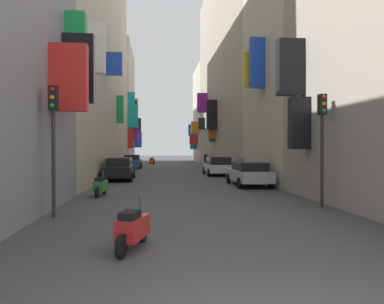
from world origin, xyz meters
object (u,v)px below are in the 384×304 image
scooter_orange (152,161)px  scooter_red (133,228)px  traffic_light_far_corner (322,130)px  traffic_light_near_corner (53,128)px  pedestrian_crossing (206,160)px  parked_car_blue (132,161)px  parked_car_white (218,166)px  parked_car_silver (249,173)px  pedestrian_near_left (241,168)px  parked_car_black (119,168)px  scooter_green (101,186)px

scooter_orange → scooter_red: (-0.01, -40.93, 0.00)m
traffic_light_far_corner → scooter_red: bearing=-142.8°
scooter_orange → traffic_light_near_corner: 37.25m
pedestrian_crossing → parked_car_blue: bearing=179.5°
scooter_red → traffic_light_far_corner: (6.51, 4.94, 2.35)m
parked_car_white → parked_car_silver: 8.12m
scooter_red → pedestrian_near_left: (6.09, 15.76, 0.41)m
parked_car_black → parked_car_blue: bearing=90.2°
parked_car_blue → pedestrian_crossing: bearing=-0.5°
parked_car_blue → traffic_light_near_corner: bearing=-91.4°
parked_car_black → pedestrian_near_left: (8.05, -1.48, 0.09)m
parked_car_silver → scooter_green: bearing=-154.3°
scooter_green → scooter_red: (1.97, -8.91, -0.00)m
parked_car_black → parked_car_blue: (-0.05, 14.36, -0.03)m
traffic_light_near_corner → scooter_red: bearing=-55.4°
parked_car_blue → scooter_orange: bearing=77.8°
scooter_orange → traffic_light_far_corner: 36.64m
parked_car_silver → scooter_orange: bearing=101.6°
traffic_light_far_corner → parked_car_silver: bearing=95.4°
parked_car_silver → traffic_light_near_corner: bearing=-133.8°
parked_car_blue → pedestrian_near_left: bearing=-62.9°
scooter_green → pedestrian_crossing: 23.96m
scooter_red → pedestrian_near_left: bearing=68.9°
parked_car_silver → parked_car_blue: parked_car_blue is taller
scooter_orange → scooter_green: 32.08m
parked_car_silver → traffic_light_near_corner: size_ratio=1.10×
traffic_light_far_corner → parked_car_white: bearing=94.0°
traffic_light_near_corner → parked_car_white: bearing=64.5°
parked_car_white → parked_car_black: (-7.36, -3.52, 0.02)m
pedestrian_near_left → scooter_red: bearing=-111.1°
scooter_orange → traffic_light_far_corner: traffic_light_far_corner is taller
parked_car_silver → pedestrian_crossing: pedestrian_crossing is taller
traffic_light_near_corner → traffic_light_far_corner: bearing=6.8°
scooter_red → parked_car_silver: bearing=65.4°
parked_car_blue → traffic_light_far_corner: (8.52, -26.66, 2.06)m
parked_car_white → parked_car_blue: bearing=124.3°
scooter_green → traffic_light_near_corner: bearing=-97.8°
parked_car_black → scooter_red: bearing=-83.5°
parked_car_white → parked_car_blue: size_ratio=1.06×
parked_car_black → pedestrian_near_left: size_ratio=2.56×
scooter_red → pedestrian_crossing: pedestrian_crossing is taller
scooter_orange → parked_car_black: bearing=-94.7°
traffic_light_near_corner → traffic_light_far_corner: (9.17, 1.09, 0.02)m
pedestrian_crossing → traffic_light_near_corner: (-8.57, -27.68, 1.97)m
scooter_orange → pedestrian_crossing: (5.91, -9.40, 0.35)m
parked_car_black → traffic_light_near_corner: traffic_light_near_corner is taller
pedestrian_crossing → traffic_light_near_corner: traffic_light_near_corner is taller
parked_car_silver → scooter_red: parked_car_silver is taller
pedestrian_crossing → parked_car_white: bearing=-92.7°
traffic_light_far_corner → scooter_green: bearing=154.9°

